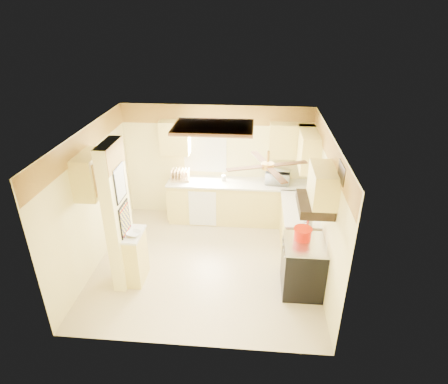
# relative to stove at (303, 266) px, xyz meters

# --- Properties ---
(floor) EXTENTS (4.00, 4.00, 0.00)m
(floor) POSITION_rel_stove_xyz_m (-1.67, 0.55, -0.46)
(floor) COLOR #CAB98C
(floor) RESTS_ON ground
(ceiling) EXTENTS (4.00, 4.00, 0.00)m
(ceiling) POSITION_rel_stove_xyz_m (-1.67, 0.55, 2.04)
(ceiling) COLOR white
(ceiling) RESTS_ON wall_back
(wall_back) EXTENTS (4.00, 0.00, 4.00)m
(wall_back) POSITION_rel_stove_xyz_m (-1.67, 2.45, 0.79)
(wall_back) COLOR #FFF09B
(wall_back) RESTS_ON floor
(wall_front) EXTENTS (4.00, 0.00, 4.00)m
(wall_front) POSITION_rel_stove_xyz_m (-1.67, -1.35, 0.79)
(wall_front) COLOR #FFF09B
(wall_front) RESTS_ON floor
(wall_left) EXTENTS (0.00, 3.80, 3.80)m
(wall_left) POSITION_rel_stove_xyz_m (-3.67, 0.55, 0.79)
(wall_left) COLOR #FFF09B
(wall_left) RESTS_ON floor
(wall_right) EXTENTS (0.00, 3.80, 3.80)m
(wall_right) POSITION_rel_stove_xyz_m (0.33, 0.55, 0.79)
(wall_right) COLOR #FFF09B
(wall_right) RESTS_ON floor
(wallpaper_border) EXTENTS (4.00, 0.02, 0.40)m
(wallpaper_border) POSITION_rel_stove_xyz_m (-1.67, 2.43, 1.84)
(wallpaper_border) COLOR gold
(wallpaper_border) RESTS_ON wall_back
(partition_column) EXTENTS (0.20, 0.70, 2.50)m
(partition_column) POSITION_rel_stove_xyz_m (-3.02, 0.00, 0.79)
(partition_column) COLOR #FFF09B
(partition_column) RESTS_ON floor
(partition_ledge) EXTENTS (0.25, 0.55, 0.90)m
(partition_ledge) POSITION_rel_stove_xyz_m (-2.80, 0.00, -0.01)
(partition_ledge) COLOR #FFEF7A
(partition_ledge) RESTS_ON floor
(ledge_top) EXTENTS (0.28, 0.58, 0.04)m
(ledge_top) POSITION_rel_stove_xyz_m (-2.80, 0.00, 0.46)
(ledge_top) COLOR silver
(ledge_top) RESTS_ON partition_ledge
(lower_cabinets_back) EXTENTS (3.00, 0.60, 0.90)m
(lower_cabinets_back) POSITION_rel_stove_xyz_m (-1.17, 2.15, -0.01)
(lower_cabinets_back) COLOR #FFEF7A
(lower_cabinets_back) RESTS_ON floor
(lower_cabinets_right) EXTENTS (0.60, 1.40, 0.90)m
(lower_cabinets_right) POSITION_rel_stove_xyz_m (0.03, 1.15, -0.01)
(lower_cabinets_right) COLOR #FFEF7A
(lower_cabinets_right) RESTS_ON floor
(countertop_back) EXTENTS (3.04, 0.64, 0.04)m
(countertop_back) POSITION_rel_stove_xyz_m (-1.17, 2.14, 0.46)
(countertop_back) COLOR silver
(countertop_back) RESTS_ON lower_cabinets_back
(countertop_right) EXTENTS (0.64, 1.44, 0.04)m
(countertop_right) POSITION_rel_stove_xyz_m (0.02, 1.15, 0.46)
(countertop_right) COLOR silver
(countertop_right) RESTS_ON lower_cabinets_right
(dishwasher_panel) EXTENTS (0.58, 0.02, 0.80)m
(dishwasher_panel) POSITION_rel_stove_xyz_m (-1.92, 1.84, -0.03)
(dishwasher_panel) COLOR white
(dishwasher_panel) RESTS_ON lower_cabinets_back
(window) EXTENTS (0.92, 0.02, 1.02)m
(window) POSITION_rel_stove_xyz_m (-1.92, 2.44, 1.09)
(window) COLOR white
(window) RESTS_ON wall_back
(upper_cab_back_left) EXTENTS (0.60, 0.35, 0.70)m
(upper_cab_back_left) POSITION_rel_stove_xyz_m (-2.52, 2.27, 1.39)
(upper_cab_back_left) COLOR #FFEF7A
(upper_cab_back_left) RESTS_ON wall_back
(upper_cab_back_right) EXTENTS (0.90, 0.35, 0.70)m
(upper_cab_back_right) POSITION_rel_stove_xyz_m (-0.12, 2.27, 1.39)
(upper_cab_back_right) COLOR #FFEF7A
(upper_cab_back_right) RESTS_ON wall_back
(upper_cab_right) EXTENTS (0.35, 1.00, 0.70)m
(upper_cab_right) POSITION_rel_stove_xyz_m (0.16, 1.80, 1.39)
(upper_cab_right) COLOR #FFEF7A
(upper_cab_right) RESTS_ON wall_right
(upper_cab_left_wall) EXTENTS (0.35, 0.75, 0.70)m
(upper_cab_left_wall) POSITION_rel_stove_xyz_m (-3.49, 0.30, 1.39)
(upper_cab_left_wall) COLOR #FFEF7A
(upper_cab_left_wall) RESTS_ON wall_left
(upper_cab_over_stove) EXTENTS (0.35, 0.76, 0.52)m
(upper_cab_over_stove) POSITION_rel_stove_xyz_m (0.16, 0.00, 1.49)
(upper_cab_over_stove) COLOR #FFEF7A
(upper_cab_over_stove) RESTS_ON wall_right
(stove) EXTENTS (0.68, 0.77, 0.92)m
(stove) POSITION_rel_stove_xyz_m (0.00, 0.00, 0.00)
(stove) COLOR black
(stove) RESTS_ON floor
(range_hood) EXTENTS (0.50, 0.76, 0.14)m
(range_hood) POSITION_rel_stove_xyz_m (0.07, 0.00, 1.16)
(range_hood) COLOR black
(range_hood) RESTS_ON upper_cab_over_stove
(poster_menu) EXTENTS (0.02, 0.42, 0.57)m
(poster_menu) POSITION_rel_stove_xyz_m (-2.91, 0.00, 1.39)
(poster_menu) COLOR black
(poster_menu) RESTS_ON partition_column
(poster_nashville) EXTENTS (0.02, 0.42, 0.57)m
(poster_nashville) POSITION_rel_stove_xyz_m (-2.91, 0.00, 0.74)
(poster_nashville) COLOR black
(poster_nashville) RESTS_ON partition_column
(ceiling_light_panel) EXTENTS (1.35, 0.95, 0.06)m
(ceiling_light_panel) POSITION_rel_stove_xyz_m (-1.57, 1.05, 2.00)
(ceiling_light_panel) COLOR brown
(ceiling_light_panel) RESTS_ON ceiling
(ceiling_fan) EXTENTS (1.15, 1.15, 0.26)m
(ceiling_fan) POSITION_rel_stove_xyz_m (-0.67, -0.15, 1.83)
(ceiling_fan) COLOR gold
(ceiling_fan) RESTS_ON ceiling
(vent_grate) EXTENTS (0.02, 0.40, 0.25)m
(vent_grate) POSITION_rel_stove_xyz_m (0.31, -0.35, 1.84)
(vent_grate) COLOR black
(vent_grate) RESTS_ON wall_right
(microwave) EXTENTS (0.54, 0.40, 0.27)m
(microwave) POSITION_rel_stove_xyz_m (-0.36, 2.17, 0.62)
(microwave) COLOR white
(microwave) RESTS_ON countertop_back
(bowl) EXTENTS (0.29, 0.29, 0.06)m
(bowl) POSITION_rel_stove_xyz_m (-2.77, -0.05, 0.51)
(bowl) COLOR white
(bowl) RESTS_ON ledge_top
(dutch_oven) EXTENTS (0.30, 0.30, 0.20)m
(dutch_oven) POSITION_rel_stove_xyz_m (-0.04, 0.12, 0.55)
(dutch_oven) COLOR red
(dutch_oven) RESTS_ON stove
(kettle) EXTENTS (0.15, 0.15, 0.23)m
(kettle) POSITION_rel_stove_xyz_m (0.08, 0.46, 0.59)
(kettle) COLOR silver
(kettle) RESTS_ON countertop_right
(dish_rack) EXTENTS (0.42, 0.33, 0.23)m
(dish_rack) POSITION_rel_stove_xyz_m (-2.43, 2.16, 0.56)
(dish_rack) COLOR #DDB77F
(dish_rack) RESTS_ON countertop_back
(utensil_crock) EXTENTS (0.10, 0.10, 0.19)m
(utensil_crock) POSITION_rel_stove_xyz_m (-1.50, 2.20, 0.54)
(utensil_crock) COLOR white
(utensil_crock) RESTS_ON countertop_back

